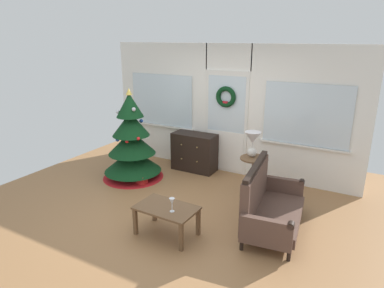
% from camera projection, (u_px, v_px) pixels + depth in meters
% --- Properties ---
extents(ground_plane, '(6.76, 6.76, 0.00)m').
position_uv_depth(ground_plane, '(172.00, 213.00, 5.37)').
color(ground_plane, '#996B42').
extents(back_wall_with_door, '(5.20, 0.19, 2.55)m').
position_uv_depth(back_wall_with_door, '(227.00, 110.00, 6.72)').
color(back_wall_with_door, white).
rests_on(back_wall_with_door, ground).
extents(christmas_tree, '(1.19, 1.19, 1.76)m').
position_uv_depth(christmas_tree, '(132.00, 146.00, 6.57)').
color(christmas_tree, '#4C331E').
rests_on(christmas_tree, ground).
extents(dresser_cabinet, '(0.90, 0.45, 0.78)m').
position_uv_depth(dresser_cabinet, '(194.00, 152.00, 7.01)').
color(dresser_cabinet, black).
rests_on(dresser_cabinet, ground).
extents(settee_sofa, '(0.86, 1.53, 0.96)m').
position_uv_depth(settee_sofa, '(267.00, 204.00, 4.86)').
color(settee_sofa, black).
rests_on(settee_sofa, ground).
extents(side_table, '(0.50, 0.48, 0.69)m').
position_uv_depth(side_table, '(254.00, 169.00, 5.86)').
color(side_table, brown).
rests_on(side_table, ground).
extents(table_lamp, '(0.28, 0.28, 0.44)m').
position_uv_depth(table_lamp, '(253.00, 141.00, 5.78)').
color(table_lamp, silver).
rests_on(table_lamp, side_table).
extents(coffee_table, '(0.86, 0.55, 0.43)m').
position_uv_depth(coffee_table, '(166.00, 211.00, 4.68)').
color(coffee_table, brown).
rests_on(coffee_table, ground).
extents(wine_glass, '(0.08, 0.08, 0.20)m').
position_uv_depth(wine_glass, '(172.00, 202.00, 4.50)').
color(wine_glass, silver).
rests_on(wine_glass, coffee_table).
extents(gift_box, '(0.17, 0.15, 0.17)m').
position_uv_depth(gift_box, '(142.00, 180.00, 6.40)').
color(gift_box, red).
rests_on(gift_box, ground).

